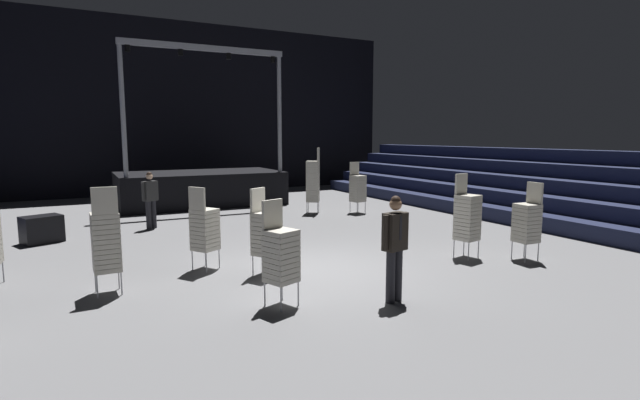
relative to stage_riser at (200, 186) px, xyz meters
The scene contains 15 objects.
ground_plane 10.53m from the stage_riser, 90.00° to the right, with size 22.00×30.00×0.10m, color slate.
arena_end_wall 5.57m from the stage_riser, 90.00° to the left, with size 22.00×0.30×8.00m, color black.
bleacher_bank_right 13.18m from the stage_riser, 46.15° to the right, with size 3.75×24.00×2.25m.
stage_riser is the anchor object (origin of this frame).
man_with_tie 12.78m from the stage_riser, 89.39° to the right, with size 0.57×0.32×1.77m.
chair_stack_front_left 10.95m from the stage_riser, 111.58° to the right, with size 0.45×0.45×1.88m.
chair_stack_front_right 11.62m from the stage_riser, 73.50° to the right, with size 0.52×0.52×1.88m.
chair_stack_mid_left 10.42m from the stage_riser, 96.53° to the right, with size 0.60×0.60×1.71m.
chair_stack_mid_centre 12.66m from the stage_riser, 70.09° to the right, with size 0.46×0.46×1.71m.
chair_stack_rear_right 9.65m from the stage_riser, 102.86° to the right, with size 0.61×0.61×1.71m.
chair_stack_rear_centre 12.21m from the stage_riser, 97.52° to the right, with size 0.57×0.57×1.71m.
chair_stack_aisle_left 5.01m from the stage_riser, 52.65° to the right, with size 0.61×0.61×2.31m.
chair_stack_aisle_right 6.45m from the stage_riser, 46.37° to the right, with size 0.51×0.51×1.79m.
crew_worker_near_stage 5.01m from the stage_riser, 119.84° to the right, with size 0.54×0.40×1.68m.
equipment_road_case 7.29m from the stage_riser, 136.22° to the right, with size 0.90×0.60×0.70m, color black.
Camera 1 is at (-4.45, -8.48, 2.72)m, focal length 26.88 mm.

